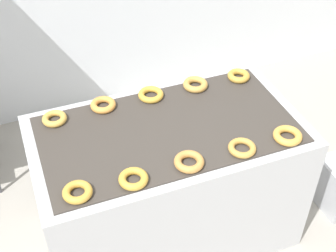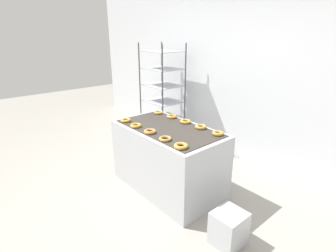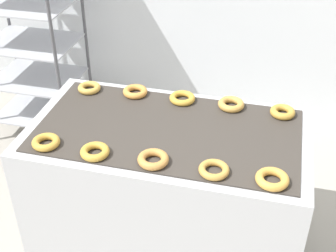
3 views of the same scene
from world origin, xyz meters
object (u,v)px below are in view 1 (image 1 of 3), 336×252
object	(u,v)px
donut_near_center	(188,162)
donut_far_left	(103,105)
donut_far_leftmost	(54,119)
donut_far_center	(151,95)
donut_near_rightmost	(288,136)
donut_far_rightmost	(239,76)
fryer_machine	(168,184)
donut_near_left	(133,179)
donut_near_right	(242,148)
donut_far_right	(195,84)
donut_near_leftmost	(77,192)

from	to	relation	value
donut_near_center	donut_far_left	world-z (taller)	same
donut_far_leftmost	donut_far_center	size ratio (longest dim) A/B	0.91
donut_near_center	donut_near_rightmost	distance (m)	0.55
donut_near_rightmost	donut_far_rightmost	world-z (taller)	same
donut_near_center	donut_far_center	size ratio (longest dim) A/B	1.01
fryer_machine	donut_near_left	xyz separation A→B (m)	(-0.28, -0.29, 0.44)
donut_near_right	donut_far_rightmost	bearing A→B (deg)	63.94
donut_near_rightmost	donut_far_left	distance (m)	1.00
donut_far_center	donut_far_rightmost	size ratio (longest dim) A/B	1.09
donut_far_rightmost	donut_near_rightmost	bearing A→B (deg)	-91.86
donut_far_left	donut_far_right	world-z (taller)	donut_far_right
donut_near_left	donut_far_center	bearing A→B (deg)	63.47
donut_near_rightmost	donut_far_rightmost	distance (m)	0.57
donut_far_left	donut_far_right	bearing A→B (deg)	-0.69
donut_near_left	donut_near_right	xyz separation A→B (m)	(0.57, 0.01, -0.00)
donut_near_rightmost	donut_far_left	size ratio (longest dim) A/B	1.06
donut_near_center	donut_far_leftmost	bearing A→B (deg)	133.87
donut_near_rightmost	donut_near_leftmost	bearing A→B (deg)	179.41
fryer_machine	donut_near_center	world-z (taller)	donut_near_center
donut_near_right	donut_far_leftmost	bearing A→B (deg)	145.79
donut_near_rightmost	donut_far_leftmost	world-z (taller)	donut_near_rightmost
donut_near_center	donut_far_right	distance (m)	0.64
donut_near_left	donut_near_center	bearing A→B (deg)	2.00
donut_near_right	donut_far_rightmost	xyz separation A→B (m)	(0.28, 0.56, 0.00)
donut_near_leftmost	donut_far_leftmost	size ratio (longest dim) A/B	1.04
donut_near_center	donut_far_center	distance (m)	0.57
donut_far_left	donut_far_right	distance (m)	0.55
fryer_machine	donut_near_right	world-z (taller)	donut_near_right
fryer_machine	donut_near_leftmost	bearing A→B (deg)	-152.90
fryer_machine	donut_far_right	size ratio (longest dim) A/B	10.02
donut_far_center	donut_far_right	distance (m)	0.27
donut_far_right	donut_near_left	bearing A→B (deg)	-134.18
donut_near_rightmost	donut_near_right	bearing A→B (deg)	178.97
donut_near_right	donut_far_leftmost	size ratio (longest dim) A/B	1.06
donut_near_rightmost	donut_far_right	distance (m)	0.63
donut_near_right	donut_far_right	size ratio (longest dim) A/B	0.97
donut_near_right	donut_far_left	bearing A→B (deg)	133.48
fryer_machine	donut_near_rightmost	world-z (taller)	donut_near_rightmost
donut_near_left	donut_far_right	xyz separation A→B (m)	(0.56, 0.58, 0.00)
donut_near_leftmost	donut_near_left	size ratio (longest dim) A/B	0.98
donut_near_right	fryer_machine	bearing A→B (deg)	134.97
donut_near_left	donut_far_center	world-z (taller)	same
donut_far_center	donut_far_right	bearing A→B (deg)	-0.40
donut_near_leftmost	donut_far_left	size ratio (longest dim) A/B	0.97
donut_far_left	donut_far_center	world-z (taller)	donut_far_left
donut_far_center	donut_far_rightmost	distance (m)	0.55
donut_near_center	donut_far_center	world-z (taller)	donut_near_center
donut_near_leftmost	donut_far_rightmost	xyz separation A→B (m)	(1.10, 0.56, 0.00)
donut_near_leftmost	donut_near_center	bearing A→B (deg)	-0.36
fryer_machine	donut_far_rightmost	world-z (taller)	donut_far_rightmost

